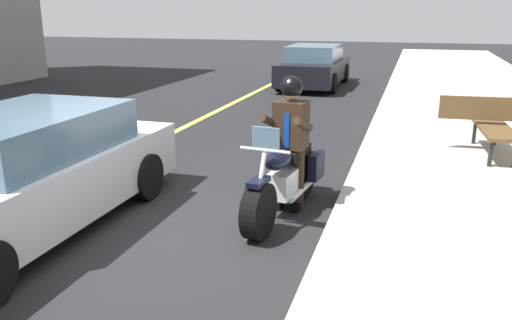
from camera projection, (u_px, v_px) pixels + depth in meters
The scene contains 7 objects.
ground_plane at pixel (155, 228), 6.21m from camera, with size 80.00×80.00×0.00m, color black.
lane_center_stripe at pixel (17, 210), 6.77m from camera, with size 60.00×0.16×0.01m, color #E5DB4C.
motorcycle_main at pixel (285, 179), 6.58m from camera, with size 2.22×0.75×1.26m.
rider_main at pixel (290, 131), 6.58m from camera, with size 0.66×0.60×1.74m.
car_silver at pixel (19, 175), 5.97m from camera, with size 4.60×1.92×1.40m.
car_dark at pixel (314, 66), 17.65m from camera, with size 4.60×1.92×1.40m.
bench_sidewalk at pixel (495, 121), 8.77m from camera, with size 1.83×1.80×0.95m.
Camera 1 is at (5.14, 2.83, 2.51)m, focal length 36.43 mm.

